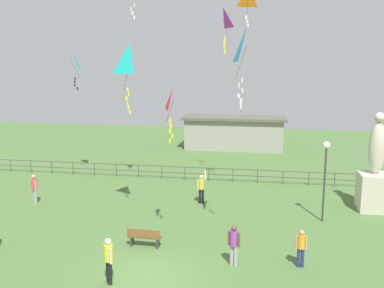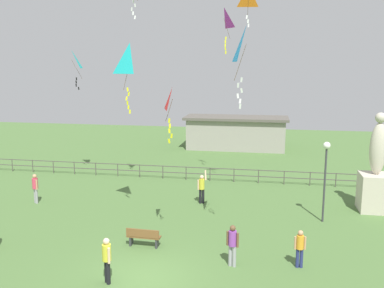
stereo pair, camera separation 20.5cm
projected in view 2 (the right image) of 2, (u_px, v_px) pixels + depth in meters
The scene contains 16 objects.
ground_plane at pixel (143, 277), 15.89m from camera, with size 80.00×80.00×0.00m, color #4C7038.
statue_monument at pixel (376, 180), 22.96m from camera, with size 1.63×1.63×5.45m.
lamppost at pixel (326, 164), 21.07m from camera, with size 0.36×0.36×4.17m.
park_bench at pixel (143, 237), 18.52m from camera, with size 1.51×0.46×0.85m.
person_0 at pixel (107, 257), 15.30m from camera, with size 0.39×0.41×1.75m.
person_2 at pixel (202, 187), 24.33m from camera, with size 0.54×0.31×1.99m.
person_3 at pixel (300, 246), 16.53m from camera, with size 0.47×0.29×1.55m.
person_4 at pixel (35, 187), 24.38m from camera, with size 0.45×0.34×1.73m.
person_5 at pixel (232, 243), 16.61m from camera, with size 0.50×0.32×1.72m.
kite_0 at pixel (72, 61), 28.54m from camera, with size 1.11×1.28×2.66m.
kite_1 at pixel (172, 101), 17.74m from camera, with size 0.60×0.95×2.40m.
kite_3 at pixel (246, 47), 17.14m from camera, with size 0.82×1.08×3.39m.
kite_5 at pixel (130, 61), 20.64m from camera, with size 1.12×0.95×3.42m.
kite_6 at pixel (224, 20), 26.38m from camera, with size 0.90×0.94×2.82m.
waterfront_railing at pixel (197, 171), 29.37m from camera, with size 36.06×0.06×0.95m.
pavilion_building at pixel (236, 133), 40.50m from camera, with size 9.82×3.84×3.13m.
Camera 2 is at (4.49, -14.13, 7.85)m, focal length 39.35 mm.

